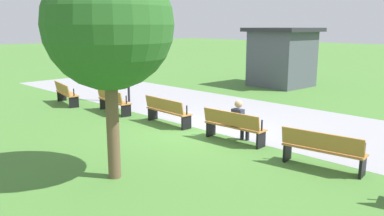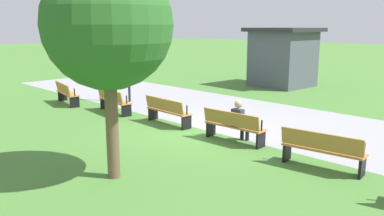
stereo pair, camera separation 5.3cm
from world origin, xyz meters
TOP-DOWN VIEW (x-y plane):
  - ground_plane at (0.00, 0.00)m, footprint 120.00×120.00m
  - path_paving at (0.00, 2.88)m, footprint 28.51×5.22m
  - bench_0 at (-6.84, -0.78)m, footprint 1.90×0.84m
  - bench_1 at (-4.13, -0.33)m, footprint 1.89×0.70m
  - bench_2 at (-1.38, -0.10)m, footprint 1.86×0.55m
  - bench_3 at (1.38, -0.10)m, footprint 1.86×0.55m
  - bench_4 at (4.13, -0.33)m, footprint 1.89×0.70m
  - person_seated at (1.48, 0.05)m, footprint 0.33×0.53m
  - tree_0 at (1.21, -3.90)m, footprint 2.62×2.62m
  - lamp_post at (-5.47, 1.38)m, footprint 0.32×0.32m
  - kiosk at (-3.33, 9.73)m, footprint 3.36×3.29m

SIDE VIEW (x-z plane):
  - ground_plane at x=0.00m, z-range 0.00..0.00m
  - path_paving at x=0.00m, z-range 0.00..0.01m
  - bench_0 at x=-6.84m, z-range 0.03..0.92m
  - bench_1 at x=-4.13m, z-range 0.03..0.92m
  - bench_2 at x=-1.38m, z-range 0.03..0.92m
  - bench_3 at x=1.38m, z-range 0.03..0.92m
  - bench_4 at x=4.13m, z-range 0.03..0.92m
  - person_seated at x=1.48m, z-range 0.04..1.24m
  - kiosk at x=-3.33m, z-range 0.04..3.08m
  - lamp_post at x=-5.47m, z-range 0.82..5.13m
  - tree_0 at x=1.21m, z-range 0.93..5.45m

